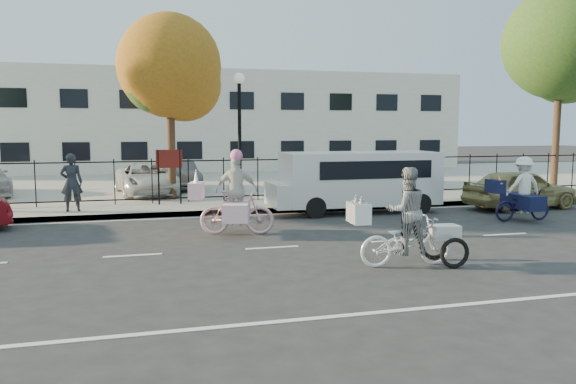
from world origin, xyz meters
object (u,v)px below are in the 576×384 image
object	(u,v)px
lot_car_c	(179,175)
lot_car_d	(403,168)
unicorn_bike	(235,203)
pedestrian	(72,182)
bull_bike	(522,195)
gold_sedan	(520,189)
zebra_trike	(406,228)
lot_car_b	(147,179)
white_van	(357,179)
lamppost	(239,114)

from	to	relation	value
lot_car_c	lot_car_d	world-z (taller)	lot_car_d
unicorn_bike	lot_car_d	bearing A→B (deg)	-31.93
pedestrian	bull_bike	bearing A→B (deg)	159.11
pedestrian	lot_car_c	xyz separation A→B (m)	(3.56, 5.42, -0.29)
lot_car_c	gold_sedan	bearing A→B (deg)	-43.26
lot_car_c	lot_car_d	xyz separation A→B (m)	(9.62, -0.96, 0.15)
pedestrian	lot_car_d	size ratio (longest dim) A/B	0.40
bull_bike	lot_car_d	world-z (taller)	bull_bike
zebra_trike	lot_car_b	size ratio (longest dim) A/B	0.52
pedestrian	lot_car_d	bearing A→B (deg)	-163.37
bull_bike	lot_car_d	size ratio (longest dim) A/B	0.45
unicorn_bike	white_van	bearing A→B (deg)	-43.95
pedestrian	white_van	bearing A→B (deg)	168.25
gold_sedan	lot_car_b	xyz separation A→B (m)	(-11.85, 6.05, 0.09)
lamppost	bull_bike	size ratio (longest dim) A/B	2.21
bull_bike	gold_sedan	distance (m)	2.62
unicorn_bike	lot_car_c	bearing A→B (deg)	18.11
zebra_trike	gold_sedan	xyz separation A→B (m)	(7.20, 6.06, -0.08)
unicorn_bike	lot_car_c	size ratio (longest dim) A/B	0.61
lamppost	lot_car_b	distance (m)	4.91
gold_sedan	lot_car_d	xyz separation A→B (m)	(-0.93, 6.63, 0.23)
lamppost	pedestrian	xyz separation A→B (m)	(-5.29, -0.83, -2.09)
bull_bike	white_van	world-z (taller)	white_van
white_van	lot_car_c	world-z (taller)	white_van
lot_car_c	lot_car_d	size ratio (longest dim) A/B	0.82
zebra_trike	lot_car_b	xyz separation A→B (m)	(-4.65, 12.12, 0.00)
zebra_trike	bull_bike	size ratio (longest dim) A/B	1.14
white_van	zebra_trike	bearing A→B (deg)	-103.70
white_van	lot_car_b	xyz separation A→B (m)	(-6.35, 5.35, -0.31)
bull_bike	pedestrian	world-z (taller)	pedestrian
gold_sedan	lot_car_b	size ratio (longest dim) A/B	0.90
lamppost	zebra_trike	size ratio (longest dim) A/B	1.93
white_van	lot_car_d	size ratio (longest dim) A/B	1.24
lamppost	white_van	bearing A→B (deg)	-34.75
unicorn_bike	lot_car_d	xyz separation A→B (m)	(8.91, 8.65, 0.10)
lamppost	unicorn_bike	distance (m)	5.63
zebra_trike	gold_sedan	size ratio (longest dim) A/B	0.58
gold_sedan	lot_car_b	world-z (taller)	lot_car_b
lot_car_c	bull_bike	bearing A→B (deg)	-54.70
pedestrian	unicorn_bike	bearing A→B (deg)	133.41
white_van	lamppost	bearing A→B (deg)	145.67
zebra_trike	lot_car_d	size ratio (longest dim) A/B	0.52
unicorn_bike	lot_car_c	distance (m)	9.64
bull_bike	white_van	distance (m)	4.85
bull_bike	white_van	size ratio (longest dim) A/B	0.37
zebra_trike	pedestrian	xyz separation A→B (m)	(-6.90, 8.23, 0.29)
bull_bike	lot_car_b	xyz separation A→B (m)	(-10.29, 8.16, 0.01)
zebra_trike	lot_car_d	xyz separation A→B (m)	(6.27, 12.69, 0.15)
lot_car_c	lot_car_d	distance (m)	9.67
lot_car_b	white_van	bearing A→B (deg)	-48.06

